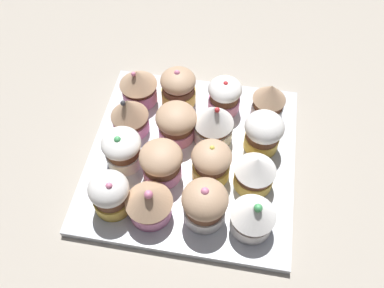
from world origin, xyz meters
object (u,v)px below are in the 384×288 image
at_px(cupcake_4, 205,204).
at_px(cupcake_11, 178,87).
at_px(cupcake_10, 176,123).
at_px(cupcake_0, 253,215).
at_px(cupcake_5, 211,162).
at_px(cupcake_13, 122,149).
at_px(cupcake_3, 269,100).
at_px(cupcake_1, 255,171).
at_px(cupcake_2, 263,132).
at_px(cupcake_8, 149,201).
at_px(cupcake_9, 161,162).
at_px(cupcake_7, 225,95).
at_px(cupcake_12, 110,194).
at_px(baking_tray, 192,157).
at_px(cupcake_15, 138,85).
at_px(cupcake_14, 129,114).
at_px(cupcake_6, 214,123).

distance_m(cupcake_4, cupcake_11, 0.22).
bearing_deg(cupcake_10, cupcake_0, -136.25).
xyz_separation_m(cupcake_0, cupcake_11, (0.21, 0.14, 0.00)).
xyz_separation_m(cupcake_0, cupcake_10, (0.14, 0.13, -0.00)).
bearing_deg(cupcake_0, cupcake_5, 42.53).
relative_size(cupcake_10, cupcake_11, 0.93).
bearing_deg(cupcake_13, cupcake_3, -57.72).
bearing_deg(cupcake_0, cupcake_11, 34.07).
distance_m(cupcake_1, cupcake_2, 0.07).
bearing_deg(cupcake_2, cupcake_8, 134.63).
height_order(cupcake_9, cupcake_13, cupcake_13).
relative_size(cupcake_5, cupcake_7, 1.06).
bearing_deg(cupcake_9, cupcake_12, 137.43).
xyz_separation_m(cupcake_4, cupcake_8, (-0.01, 0.08, -0.00)).
height_order(baking_tray, cupcake_10, cupcake_10).
xyz_separation_m(cupcake_7, cupcake_10, (-0.07, 0.07, 0.00)).
relative_size(cupcake_0, cupcake_10, 1.05).
xyz_separation_m(cupcake_1, cupcake_15, (0.14, 0.21, 0.00)).
xyz_separation_m(cupcake_2, cupcake_10, (-0.00, 0.14, -0.00)).
relative_size(cupcake_1, cupcake_7, 1.02).
relative_size(cupcake_5, cupcake_11, 0.99).
bearing_deg(cupcake_12, cupcake_5, -60.07).
relative_size(cupcake_4, cupcake_13, 1.10).
relative_size(cupcake_11, cupcake_15, 0.99).
xyz_separation_m(cupcake_2, cupcake_14, (-0.00, 0.21, -0.00)).
relative_size(cupcake_6, cupcake_12, 1.06).
bearing_deg(cupcake_13, cupcake_12, -177.48).
bearing_deg(cupcake_2, baking_tray, 108.80).
bearing_deg(cupcake_13, cupcake_1, -91.40).
bearing_deg(cupcake_11, cupcake_12, 165.43).
relative_size(baking_tray, cupcake_15, 4.61).
relative_size(cupcake_2, cupcake_9, 1.09).
height_order(cupcake_1, cupcake_5, cupcake_5).
distance_m(cupcake_6, cupcake_11, 0.10).
distance_m(cupcake_10, cupcake_13, 0.10).
bearing_deg(baking_tray, cupcake_10, 42.30).
xyz_separation_m(cupcake_5, cupcake_12, (-0.08, 0.13, 0.00)).
xyz_separation_m(cupcake_7, cupcake_8, (-0.22, 0.08, 0.00)).
distance_m(cupcake_5, cupcake_12, 0.15).
height_order(cupcake_2, cupcake_15, same).
distance_m(cupcake_8, cupcake_13, 0.10).
bearing_deg(cupcake_6, cupcake_9, 141.16).
bearing_deg(cupcake_0, cupcake_8, 91.74).
bearing_deg(cupcake_7, cupcake_15, 92.16).
bearing_deg(cupcake_5, cupcake_10, 45.09).
bearing_deg(cupcake_8, cupcake_15, 17.78).
xyz_separation_m(cupcake_4, cupcake_9, (0.06, 0.07, -0.00)).
height_order(cupcake_0, cupcake_7, cupcake_0).
bearing_deg(cupcake_3, cupcake_0, 177.85).
height_order(baking_tray, cupcake_9, cupcake_9).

